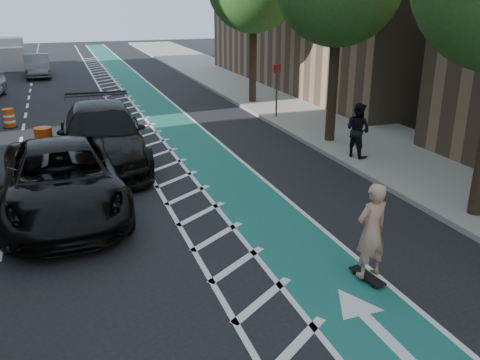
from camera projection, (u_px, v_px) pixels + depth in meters
name	position (u px, v px, depth m)	size (l,w,h in m)	color
ground	(166.00, 277.00, 10.10)	(120.00, 120.00, 0.00)	black
bike_lane	(189.00, 139.00, 19.91)	(2.00, 90.00, 0.01)	#1A5B52
buffer_strip	(151.00, 143.00, 19.43)	(1.40, 90.00, 0.01)	silver
sidewalk_right	(335.00, 124.00, 21.95)	(5.00, 90.00, 0.15)	gray
curb_right	(283.00, 129.00, 21.17)	(0.12, 90.00, 0.16)	gray
sign_post	(277.00, 90.00, 22.68)	(0.35, 0.08, 2.47)	#4C4C4C
skateboard	(367.00, 276.00, 9.97)	(0.35, 0.87, 0.11)	black
skateboarder	(371.00, 231.00, 9.63)	(0.70, 0.46, 1.92)	tan
suv_near	(62.00, 179.00, 12.95)	(2.92, 6.32, 1.76)	black
suv_far	(102.00, 136.00, 16.67)	(2.71, 6.68, 1.94)	black
car_grey	(37.00, 66.00, 35.42)	(1.63, 4.67, 1.54)	slate
pedestrian	(358.00, 130.00, 16.99)	(0.89, 0.70, 1.84)	black
box_truck	(7.00, 54.00, 40.16)	(2.78, 5.65, 2.30)	silver
barrel_b	(44.00, 143.00, 17.63)	(0.76, 0.76, 1.03)	#E0420B
barrel_c	(9.00, 119.00, 21.64)	(0.59, 0.59, 0.81)	#D64B0B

